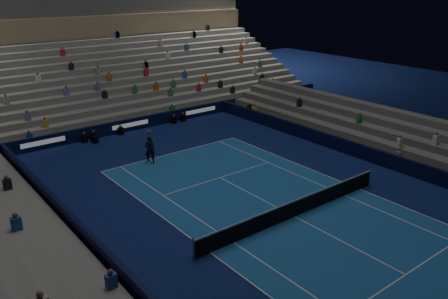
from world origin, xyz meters
The scene contains 10 objects.
ground centered at (0.00, 0.00, 0.00)m, with size 90.00×90.00×0.00m, color #0D194E.
court_surface centered at (0.00, 0.00, 0.01)m, with size 10.97×23.77×0.01m, color #1C569A.
sponsor_barrier_far centered at (0.00, 18.50, 0.50)m, with size 44.00×0.25×1.00m, color black.
sponsor_barrier_east centered at (9.70, 0.00, 0.50)m, with size 0.25×37.00×1.00m, color black.
sponsor_barrier_west centered at (-9.70, 0.00, 0.50)m, with size 0.25×37.00×1.00m, color black.
grandstand_main centered at (0.00, 27.90, 3.38)m, with size 44.00×15.20×11.20m.
grandstand_east centered at (13.17, 0.00, 0.92)m, with size 5.00×37.00×2.50m.
tennis_net centered at (0.00, 0.00, 0.50)m, with size 12.90×0.10×1.10m.
tennis_player centered at (-2.20, 11.24, 0.96)m, with size 0.70×0.46×1.91m, color black.
broadcast_camera centered at (-3.45, 17.48, 0.27)m, with size 0.44×0.85×0.51m.
Camera 1 is at (-16.05, -14.53, 11.65)m, focal length 36.93 mm.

